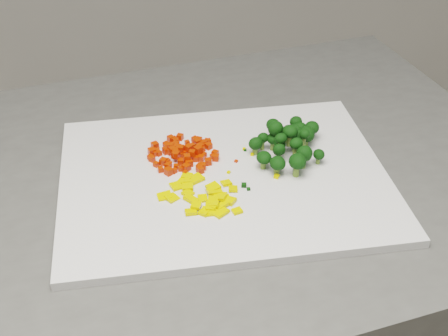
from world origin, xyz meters
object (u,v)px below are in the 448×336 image
object	(u,v)px
cutting_board	(224,178)
pepper_pile	(204,194)
broccoli_pile	(292,138)
carrot_pile	(184,148)

from	to	relation	value
cutting_board	pepper_pile	bearing A→B (deg)	-133.80
broccoli_pile	carrot_pile	bearing A→B (deg)	163.84
carrot_pile	broccoli_pile	size ratio (longest dim) A/B	0.83
carrot_pile	broccoli_pile	bearing A→B (deg)	-16.16
cutting_board	pepper_pile	world-z (taller)	pepper_pile
carrot_pile	cutting_board	bearing A→B (deg)	-56.54
pepper_pile	broccoli_pile	bearing A→B (deg)	22.45
cutting_board	broccoli_pile	distance (m)	0.11
broccoli_pile	cutting_board	bearing A→B (deg)	-170.37
cutting_board	broccoli_pile	bearing A→B (deg)	9.63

